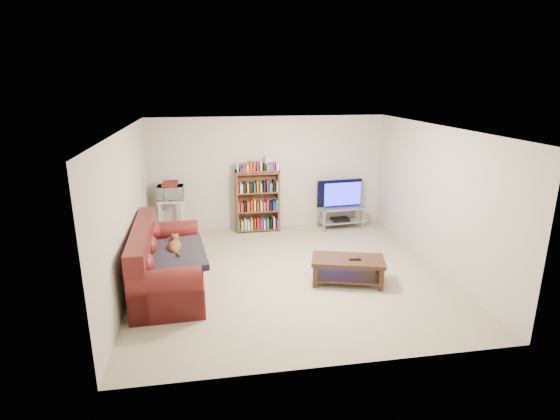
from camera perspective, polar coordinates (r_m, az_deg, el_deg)
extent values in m
plane|color=#C4B692|center=(7.36, 1.30, -8.33)|extent=(5.00, 5.00, 0.00)
plane|color=white|center=(6.72, 1.43, 10.60)|extent=(5.00, 5.00, 0.00)
plane|color=beige|center=(9.34, -1.53, 4.80)|extent=(5.00, 0.00, 5.00)
plane|color=beige|center=(4.65, 7.20, -7.55)|extent=(5.00, 0.00, 5.00)
plane|color=beige|center=(6.94, -19.37, -0.26)|extent=(0.00, 5.00, 5.00)
plane|color=beige|center=(7.80, 19.72, 1.48)|extent=(0.00, 5.00, 5.00)
cube|color=maroon|center=(7.07, -14.18, -7.96)|extent=(1.09, 2.35, 0.44)
cube|color=maroon|center=(7.00, -17.37, -5.99)|extent=(0.35, 2.32, 0.97)
cube|color=maroon|center=(6.12, -14.53, -11.40)|extent=(0.96, 0.28, 0.56)
cube|color=maroon|center=(8.01, -13.97, -4.55)|extent=(0.96, 0.28, 0.56)
cube|color=#29242E|center=(6.79, -13.58, -5.76)|extent=(1.03, 1.26, 0.19)
cube|color=#371F13|center=(6.99, 8.87, -6.50)|extent=(1.24, 0.85, 0.06)
cube|color=#371F13|center=(7.11, 8.77, -8.59)|extent=(1.12, 0.77, 0.03)
cube|color=#371F13|center=(6.86, 4.60, -8.67)|extent=(0.09, 0.09, 0.35)
cube|color=#371F13|center=(6.92, 13.10, -8.88)|extent=(0.09, 0.09, 0.35)
cube|color=#371F13|center=(7.27, 4.72, -7.19)|extent=(0.09, 0.09, 0.35)
cube|color=#371F13|center=(7.32, 12.73, -7.40)|extent=(0.09, 0.09, 0.35)
cube|color=black|center=(6.94, 9.76, -6.37)|extent=(0.19, 0.07, 0.02)
cube|color=#999EA3|center=(9.55, 7.92, 0.31)|extent=(0.98, 0.50, 0.03)
cube|color=#999EA3|center=(9.64, 7.85, -1.44)|extent=(0.93, 0.48, 0.02)
cube|color=gray|center=(9.30, 5.77, -1.49)|extent=(0.05, 0.05, 0.47)
cube|color=gray|center=(9.63, 10.71, -1.06)|extent=(0.05, 0.05, 0.47)
cube|color=gray|center=(9.62, 5.03, -0.84)|extent=(0.05, 0.05, 0.47)
cube|color=gray|center=(9.95, 9.84, -0.46)|extent=(0.05, 0.05, 0.47)
imported|color=black|center=(9.47, 8.00, 2.09)|extent=(1.02, 0.22, 0.58)
cube|color=black|center=(9.63, 7.86, -1.21)|extent=(0.40, 0.30, 0.06)
cube|color=#57301E|center=(9.18, -5.66, 1.06)|extent=(0.04, 0.28, 1.32)
cube|color=#57301E|center=(9.28, -0.26, 1.30)|extent=(0.04, 0.28, 1.32)
cube|color=#57301E|center=(9.07, -3.01, 5.12)|extent=(0.92, 0.29, 0.03)
cube|color=maroon|center=(9.04, -4.30, 5.38)|extent=(0.26, 0.20, 0.07)
cube|color=silver|center=(8.99, -14.05, 1.22)|extent=(0.52, 0.39, 0.04)
cube|color=silver|center=(9.13, -13.83, -1.82)|extent=(0.47, 0.35, 0.03)
cube|color=silver|center=(8.99, -15.33, -1.60)|extent=(0.05, 0.05, 0.78)
cube|color=silver|center=(8.94, -12.58, -1.50)|extent=(0.05, 0.05, 0.78)
cube|color=silver|center=(9.26, -15.12, -1.05)|extent=(0.05, 0.05, 0.78)
cube|color=silver|center=(9.22, -12.45, -0.95)|extent=(0.05, 0.05, 0.78)
imported|color=silver|center=(8.95, -14.12, 2.21)|extent=(0.52, 0.36, 0.28)
cube|color=maroon|center=(8.91, -14.19, 3.24)|extent=(0.31, 0.27, 0.05)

